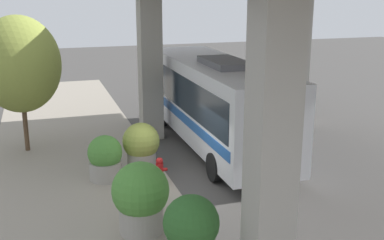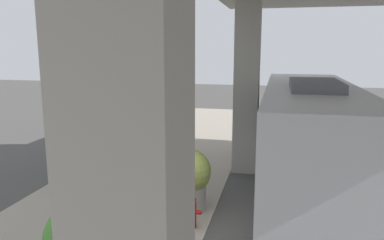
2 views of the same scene
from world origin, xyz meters
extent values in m
plane|color=#474442|center=(0.00, 0.00, 0.00)|extent=(80.00, 80.00, 0.00)
cube|color=gray|center=(-3.00, 0.00, 0.01)|extent=(6.00, 40.00, 0.02)
cube|color=#9E998E|center=(0.50, -5.64, 3.22)|extent=(0.90, 0.90, 6.45)
cube|color=#9E998E|center=(0.50, 5.64, 3.22)|extent=(0.90, 0.90, 6.45)
cube|color=silver|center=(2.64, 3.53, 1.99)|extent=(2.66, 10.53, 3.09)
cube|color=#19232D|center=(2.64, 3.53, 2.36)|extent=(2.70, 9.69, 1.36)
cube|color=#2659A5|center=(2.64, 3.53, 1.38)|extent=(2.70, 10.00, 0.37)
cube|color=slate|center=(2.64, 2.48, 3.66)|extent=(1.33, 2.63, 0.24)
cylinder|color=black|center=(1.39, 7.22, 0.50)|extent=(0.28, 1.00, 1.00)
cylinder|color=black|center=(3.89, 7.22, 0.50)|extent=(0.28, 1.00, 1.00)
cylinder|color=black|center=(1.39, 0.11, 0.50)|extent=(0.28, 1.00, 1.00)
cylinder|color=black|center=(3.89, 0.11, 0.50)|extent=(0.28, 1.00, 1.00)
cylinder|color=#B21919|center=(-0.41, 0.52, 0.35)|extent=(0.25, 0.25, 0.71)
sphere|color=#B21919|center=(-0.41, 0.52, 0.78)|extent=(0.24, 0.24, 0.24)
cylinder|color=#B21919|center=(-0.60, 0.52, 0.46)|extent=(0.15, 0.11, 0.11)
cylinder|color=#B21919|center=(-0.23, 0.52, 0.46)|extent=(0.15, 0.11, 0.11)
sphere|color=#4C8C38|center=(-1.70, -2.60, 1.20)|extent=(1.54, 1.54, 1.54)
cylinder|color=#9E998E|center=(-0.78, 1.69, 0.39)|extent=(1.02, 1.02, 0.79)
sphere|color=olive|center=(-0.78, 1.69, 1.15)|extent=(1.31, 1.31, 1.31)
sphere|color=orange|center=(-0.65, 1.59, 0.93)|extent=(0.36, 0.36, 0.36)
cylinder|color=#9E998E|center=(-2.10, 1.36, 0.33)|extent=(1.10, 1.10, 0.66)
sphere|color=#4C8C38|center=(-2.10, 1.36, 0.99)|extent=(1.17, 1.17, 1.17)
sphere|color=#BF334C|center=(-1.96, 1.25, 0.82)|extent=(0.39, 0.39, 0.39)
cylinder|color=brown|center=(-4.69, 5.39, 1.29)|extent=(0.19, 0.19, 2.57)
ellipsoid|color=olive|center=(-4.69, 5.39, 3.51)|extent=(3.14, 3.14, 3.76)
camera|label=1|loc=(-3.98, -14.18, 6.37)|focal=45.00mm
camera|label=2|loc=(1.66, -8.38, 4.66)|focal=35.00mm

